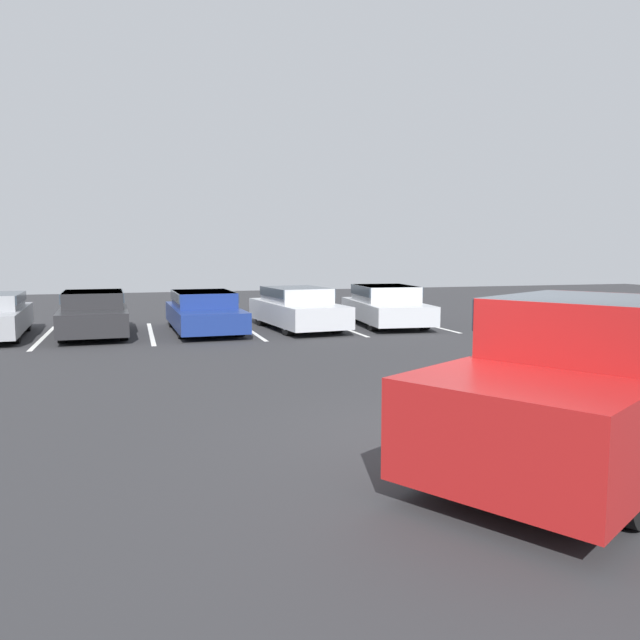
% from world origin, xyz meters
% --- Properties ---
extents(ground_plane, '(60.00, 60.00, 0.00)m').
position_xyz_m(ground_plane, '(0.00, 0.00, 0.00)').
color(ground_plane, '#2D2D30').
extents(stall_stripe_b, '(0.12, 5.03, 0.01)m').
position_xyz_m(stall_stripe_b, '(-6.19, 11.63, 0.00)').
color(stall_stripe_b, white).
rests_on(stall_stripe_b, ground_plane).
extents(stall_stripe_c, '(0.12, 5.03, 0.01)m').
position_xyz_m(stall_stripe_c, '(-3.39, 11.63, 0.00)').
color(stall_stripe_c, white).
rests_on(stall_stripe_c, ground_plane).
extents(stall_stripe_d, '(0.12, 5.03, 0.01)m').
position_xyz_m(stall_stripe_d, '(-0.59, 11.63, 0.00)').
color(stall_stripe_d, white).
rests_on(stall_stripe_d, ground_plane).
extents(stall_stripe_e, '(0.12, 5.03, 0.01)m').
position_xyz_m(stall_stripe_e, '(2.21, 11.63, 0.00)').
color(stall_stripe_e, white).
rests_on(stall_stripe_e, ground_plane).
extents(stall_stripe_f, '(0.12, 5.03, 0.01)m').
position_xyz_m(stall_stripe_f, '(5.01, 11.63, 0.00)').
color(stall_stripe_f, white).
rests_on(stall_stripe_f, ground_plane).
extents(pickup_truck, '(5.74, 4.50, 1.81)m').
position_xyz_m(pickup_truck, '(1.14, -0.82, 0.89)').
color(pickup_truck, '#A51919').
rests_on(pickup_truck, ground_plane).
extents(parked_sedan_b, '(1.88, 4.31, 1.21)m').
position_xyz_m(parked_sedan_b, '(-4.90, 11.65, 0.65)').
color(parked_sedan_b, '#232326').
rests_on(parked_sedan_b, ground_plane).
extents(parked_sedan_c, '(1.93, 4.68, 1.16)m').
position_xyz_m(parked_sedan_c, '(-1.89, 11.67, 0.62)').
color(parked_sedan_c, navy).
rests_on(parked_sedan_c, ground_plane).
extents(parked_sedan_d, '(2.15, 4.50, 1.24)m').
position_xyz_m(parked_sedan_d, '(0.83, 11.44, 0.66)').
color(parked_sedan_d, '#B7BABF').
rests_on(parked_sedan_d, ground_plane).
extents(parked_sedan_e, '(2.20, 4.51, 1.25)m').
position_xyz_m(parked_sedan_e, '(3.72, 11.52, 0.67)').
color(parked_sedan_e, '#B7BABF').
rests_on(parked_sedan_e, ground_plane).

